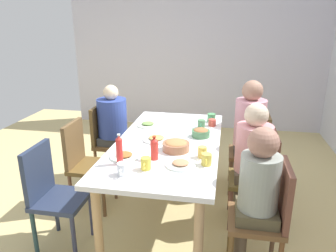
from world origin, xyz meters
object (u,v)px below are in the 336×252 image
cup_3 (146,164)px  bowl_1 (201,133)px  plate_2 (148,124)px  cup_2 (212,123)px  person_1 (113,123)px  chair_2 (84,160)px  person_5 (257,189)px  person_0 (252,153)px  bottle_1 (119,150)px  cup_4 (211,118)px  cup_0 (202,152)px  chair_5 (268,213)px  plate_3 (181,164)px  chair_4 (52,191)px  cup_6 (123,169)px  chair_1 (107,138)px  bottle_0 (154,148)px  plate_1 (124,156)px  bowl_0 (176,146)px  person_3 (249,126)px  dining_table (168,150)px  chair_0 (260,174)px  cup_1 (207,159)px  plate_0 (156,139)px  cup_5 (201,124)px  chair_3 (255,148)px

cup_3 → bowl_1: bearing=156.4°
plate_2 → cup_2: size_ratio=2.00×
person_1 → chair_2: size_ratio=1.28×
person_5 → person_0: bearing=179.8°
bottle_1 → cup_4: bearing=152.5°
cup_0 → bowl_1: bearing=-173.6°
chair_5 → plate_3: 0.73m
bowl_1 → chair_4: bearing=-54.7°
chair_2 → plate_3: bearing=64.5°
plate_2 → cup_6: cup_6 is taller
person_1 → bottle_1: bearing=22.3°
chair_1 → bottle_0: 1.38m
plate_1 → plate_2: same height
person_0 → cup_4: person_0 is taller
plate_2 → bowl_0: 0.74m
plate_3 → person_3: bearing=153.1°
person_1 → plate_2: (0.22, 0.47, 0.08)m
cup_0 → dining_table: bearing=-132.1°
cup_4 → bottle_0: (1.09, -0.40, 0.05)m
chair_0 → bottle_0: 1.04m
cup_1 → bottle_0: (-0.03, -0.42, 0.05)m
person_3 → cup_0: person_3 is taller
plate_3 → bowl_0: bearing=-164.1°
chair_5 → cup_4: size_ratio=7.17×
plate_1 → bottle_0: 0.26m
chair_0 → chair_4: (0.63, -1.71, 0.00)m
person_0 → cup_0: person_0 is taller
chair_4 → cup_3: bearing=91.4°
chair_2 → chair_4: bearing=0.0°
plate_1 → cup_2: (-0.96, 0.66, 0.02)m
plate_0 → cup_2: bearing=137.0°
plate_1 → bowl_1: 0.84m
cup_0 → person_5: bearing=52.7°
person_3 → cup_4: person_3 is taller
person_5 → bottle_0: 0.84m
plate_2 → cup_4: 0.71m
cup_5 → bottle_0: (0.86, -0.31, 0.05)m
plate_1 → chair_0: bearing=110.6°
chair_0 → bowl_1: (-0.18, -0.57, 0.30)m
plate_0 → cup_0: (0.32, 0.46, 0.03)m
person_3 → cup_6: bearing=-35.4°
person_1 → cup_6: bearing=22.6°
chair_2 → chair_3: bearing=110.2°
bowl_0 → cup_0: bearing=65.3°
plate_3 → cup_5: size_ratio=2.06×
dining_table → plate_1: 0.52m
chair_5 → cup_3: size_ratio=7.97×
person_1 → cup_5: person_1 is taller
chair_1 → cup_3: size_ratio=7.97×
person_1 → plate_1: (1.06, 0.48, 0.08)m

